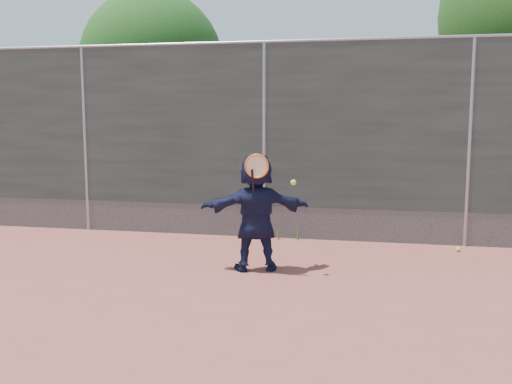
# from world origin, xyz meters

# --- Properties ---
(ground) EXTENTS (80.00, 80.00, 0.00)m
(ground) POSITION_xyz_m (0.00, 0.00, 0.00)
(ground) COLOR #9E4C42
(ground) RESTS_ON ground
(player) EXTENTS (1.42, 0.81, 1.46)m
(player) POSITION_xyz_m (0.26, 1.61, 0.73)
(player) COLOR #131836
(player) RESTS_ON ground
(ball_ground) EXTENTS (0.07, 0.07, 0.07)m
(ball_ground) POSITION_xyz_m (2.86, 3.10, 0.03)
(ball_ground) COLOR #C1F336
(ball_ground) RESTS_ON ground
(fence) EXTENTS (20.00, 0.06, 3.03)m
(fence) POSITION_xyz_m (-0.00, 3.50, 1.58)
(fence) COLOR #38423D
(fence) RESTS_ON ground
(swing_action) EXTENTS (0.61, 0.16, 0.51)m
(swing_action) POSITION_xyz_m (0.35, 1.42, 1.27)
(swing_action) COLOR orange
(swing_action) RESTS_ON ground
(tree_left) EXTENTS (3.15, 3.00, 4.53)m
(tree_left) POSITION_xyz_m (-2.85, 6.55, 2.94)
(tree_left) COLOR #382314
(tree_left) RESTS_ON ground
(weed_clump) EXTENTS (0.68, 0.07, 0.30)m
(weed_clump) POSITION_xyz_m (0.29, 3.38, 0.13)
(weed_clump) COLOR #387226
(weed_clump) RESTS_ON ground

